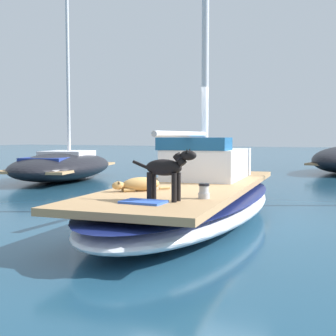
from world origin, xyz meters
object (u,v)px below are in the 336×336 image
at_px(dog_tan, 139,184).
at_px(sailboat_main, 192,201).
at_px(dog_black, 167,169).
at_px(coiled_rope, 142,187).
at_px(deck_winch, 204,192).
at_px(moored_boat_port_side, 63,165).
at_px(deck_towel, 143,202).

bearing_deg(dog_tan, sailboat_main, 76.85).
distance_m(dog_black, coiled_rope, 1.55).
height_order(dog_tan, deck_winch, dog_tan).
height_order(dog_tan, moored_boat_port_side, moored_boat_port_side).
height_order(sailboat_main, deck_winch, deck_winch).
bearing_deg(dog_black, sailboat_main, 104.08).
height_order(sailboat_main, dog_tan, dog_tan).
bearing_deg(deck_winch, coiled_rope, 153.17).
relative_size(dog_black, moored_boat_port_side, 0.12).
bearing_deg(coiled_rope, deck_towel, -60.29).
bearing_deg(dog_black, moored_boat_port_side, 136.49).
bearing_deg(moored_boat_port_side, coiled_rope, -42.71).
bearing_deg(deck_towel, dog_tan, 122.04).
distance_m(dog_tan, deck_towel, 1.27).
bearing_deg(coiled_rope, sailboat_main, 66.47).
relative_size(deck_winch, coiled_rope, 0.65).
height_order(sailboat_main, dog_black, dog_black).
xyz_separation_m(deck_winch, coiled_rope, (-1.36, 0.69, -0.08)).
distance_m(dog_black, deck_towel, 0.54).
relative_size(dog_tan, dog_black, 0.80).
distance_m(deck_winch, coiled_rope, 1.53).
distance_m(sailboat_main, dog_black, 2.36).
relative_size(deck_winch, moored_boat_port_side, 0.03).
bearing_deg(sailboat_main, moored_boat_port_side, 144.53).
bearing_deg(deck_towel, deck_winch, 52.57).
bearing_deg(coiled_rope, deck_winch, -26.83).
xyz_separation_m(dog_tan, coiled_rope, (-0.13, 0.34, -0.08)).
relative_size(sailboat_main, moored_boat_port_side, 0.93).
relative_size(deck_winch, deck_towel, 0.38).
bearing_deg(moored_boat_port_side, dog_tan, -43.69).
xyz_separation_m(dog_black, coiled_rope, (-1.00, 1.12, -0.40)).
distance_m(sailboat_main, moored_boat_port_side, 8.56).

